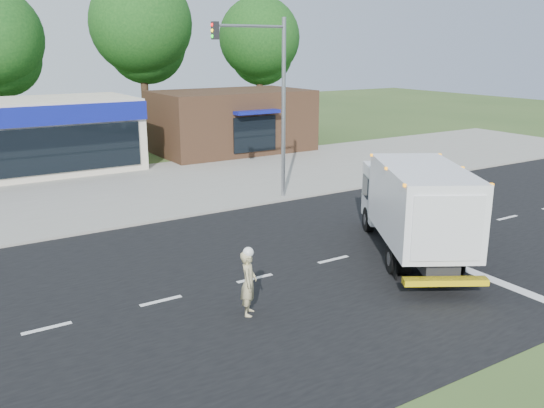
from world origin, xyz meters
name	(u,v)px	position (x,y,z in m)	size (l,w,h in m)	color
ground	(333,260)	(0.00, 0.00, 0.00)	(120.00, 120.00, 0.00)	#385123
road_asphalt	(333,260)	(0.00, 0.00, 0.00)	(60.00, 14.00, 0.02)	black
sidewalk	(219,203)	(0.00, 8.20, 0.06)	(60.00, 2.40, 0.12)	gray
parking_apron	(169,179)	(0.00, 14.00, 0.01)	(60.00, 9.00, 0.02)	gray
lane_markings	(392,264)	(1.35, -1.35, 0.02)	(55.20, 7.00, 0.01)	silver
ems_box_truck	(415,203)	(2.44, -1.10, 1.85)	(5.57, 7.37, 3.21)	black
emergency_worker	(249,282)	(-4.33, -1.97, 0.91)	(0.72, 0.76, 1.86)	tan
brown_storefront	(232,121)	(7.00, 19.98, 2.00)	(10.00, 6.70, 4.00)	#382316
traffic_signal_pole	(271,91)	(2.35, 7.60, 4.92)	(3.51, 0.25, 8.00)	gray
background_trees	(73,38)	(-0.85, 28.16, 7.38)	(36.77, 7.39, 12.10)	#332114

